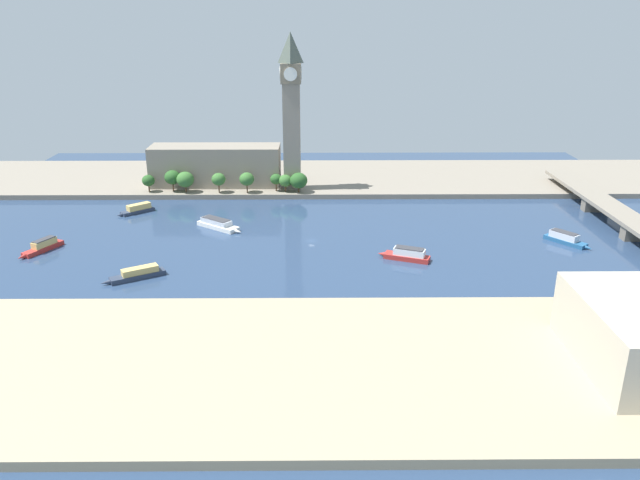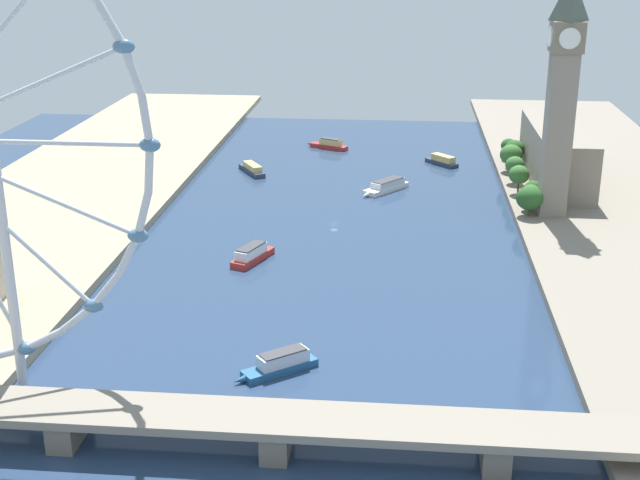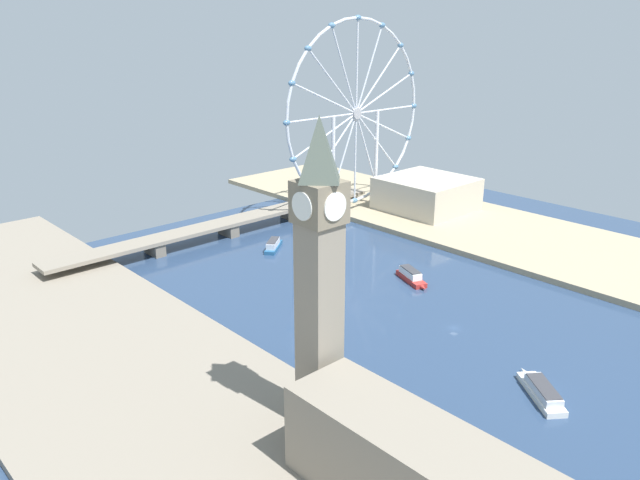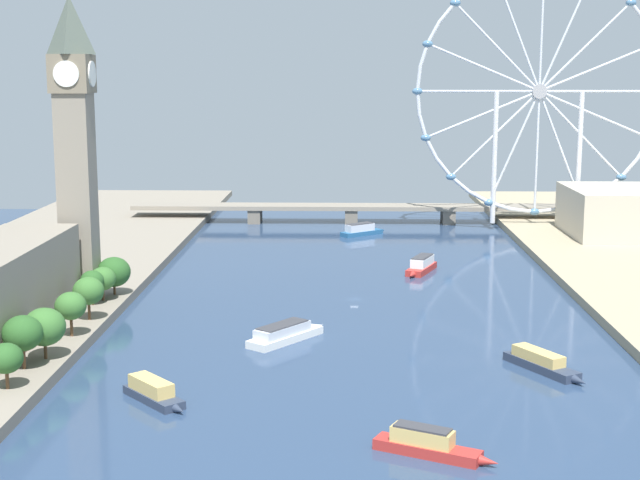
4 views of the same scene
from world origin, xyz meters
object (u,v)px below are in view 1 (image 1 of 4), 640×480
object	(u,v)px
tour_boat_2	(218,224)
tour_boat_4	(138,209)
clock_tower	(291,110)
tour_boat_1	(43,246)
river_bridge	(638,226)
tour_boat_5	(565,239)
tour_boat_0	(137,274)
tour_boat_3	(407,255)
parliament_block	(216,165)

from	to	relation	value
tour_boat_2	tour_boat_4	size ratio (longest dim) A/B	1.39
clock_tower	tour_boat_1	bearing A→B (deg)	-49.22
river_bridge	tour_boat_1	world-z (taller)	river_bridge
tour_boat_5	tour_boat_1	bearing A→B (deg)	-126.31
river_bridge	tour_boat_0	distance (m)	234.50
clock_tower	tour_boat_2	size ratio (longest dim) A/B	3.59
tour_boat_3	clock_tower	bearing A→B (deg)	-41.68
river_bridge	tour_boat_2	bearing A→B (deg)	-95.33
tour_boat_1	clock_tower	bearing A→B (deg)	156.78
clock_tower	parliament_block	distance (m)	59.88
river_bridge	tour_boat_4	distance (m)	258.27
clock_tower	tour_boat_3	size ratio (longest dim) A/B	3.88
tour_boat_2	tour_boat_4	world-z (taller)	tour_boat_2
tour_boat_2	tour_boat_5	world-z (taller)	tour_boat_5
tour_boat_3	tour_boat_5	size ratio (longest dim) A/B	1.11
tour_boat_2	tour_boat_0	bearing A→B (deg)	-73.27
parliament_block	river_bridge	xyz separation A→B (m)	(93.42, 217.52, -8.39)
tour_boat_2	tour_boat_5	xyz separation A→B (m)	(23.60, 169.96, 0.22)
clock_tower	tour_boat_3	distance (m)	131.52
tour_boat_1	tour_boat_5	distance (m)	246.63
tour_boat_2	clock_tower	bearing A→B (deg)	98.32
tour_boat_3	tour_boat_4	xyz separation A→B (m)	(-70.24, -139.18, -0.35)
parliament_block	tour_boat_1	size ratio (longest dim) A/B	3.41
parliament_block	tour_boat_0	size ratio (longest dim) A/B	3.23
tour_boat_3	tour_boat_0	bearing A→B (deg)	31.56
tour_boat_2	tour_boat_1	bearing A→B (deg)	-120.08
tour_boat_2	tour_boat_3	size ratio (longest dim) A/B	1.08
river_bridge	tour_boat_5	xyz separation A→B (m)	(4.36, -36.11, -4.51)
parliament_block	tour_boat_3	distance (m)	157.05
tour_boat_0	tour_boat_1	world-z (taller)	tour_boat_1
tour_boat_4	tour_boat_5	bearing A→B (deg)	125.33
clock_tower	tour_boat_1	size ratio (longest dim) A/B	3.91
parliament_block	tour_boat_5	distance (m)	206.48
tour_boat_0	tour_boat_5	distance (m)	198.19
parliament_block	tour_boat_3	world-z (taller)	parliament_block
parliament_block	tour_boat_1	world-z (taller)	parliament_block
tour_boat_0	tour_boat_2	bearing A→B (deg)	-140.91
parliament_block	tour_boat_1	bearing A→B (deg)	-31.53
tour_boat_0	tour_boat_4	size ratio (longest dim) A/B	1.34
tour_boat_2	tour_boat_3	distance (m)	101.17
river_bridge	tour_boat_0	size ratio (longest dim) A/B	8.66
tour_boat_0	tour_boat_3	size ratio (longest dim) A/B	1.05
tour_boat_0	tour_boat_3	xyz separation A→B (m)	(-19.93, 115.09, 0.48)
parliament_block	tour_boat_4	size ratio (longest dim) A/B	4.33
river_bridge	tour_boat_5	distance (m)	36.65
tour_boat_1	tour_boat_4	bearing A→B (deg)	179.92
clock_tower	tour_boat_5	world-z (taller)	clock_tower
river_bridge	parliament_block	bearing A→B (deg)	-113.24
tour_boat_4	tour_boat_5	distance (m)	223.70
clock_tower	parliament_block	xyz separation A→B (m)	(-8.81, -47.66, -35.17)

